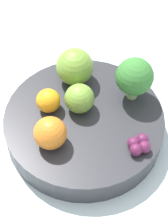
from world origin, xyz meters
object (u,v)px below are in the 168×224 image
apple_green (75,67)px  orange_back (48,101)px  broccoli (134,77)px  orange_front (50,133)px  grape_cluster (139,145)px  bowl (84,124)px  apple_red (79,98)px

apple_green → orange_back: (-0.07, 0.00, -0.01)m
broccoli → orange_front: size_ratio=1.55×
apple_green → grape_cluster: 0.16m
bowl → apple_red: 0.05m
broccoli → orange_front: 0.15m
bowl → grape_cluster: size_ratio=7.11×
apple_red → apple_green: apple_green is taller
orange_front → orange_back: (0.05, 0.04, -0.01)m
orange_back → apple_green: bearing=-2.4°
apple_green → orange_back: 0.07m
bowl → broccoli: bearing=-31.3°
orange_back → grape_cluster: size_ratio=1.08×
broccoli → grape_cluster: bearing=-148.8°
bowl → grape_cluster: grape_cluster is taller
broccoli → apple_red: 0.09m
orange_front → orange_back: orange_front is taller
apple_green → orange_front: (-0.12, -0.03, -0.01)m
bowl → orange_back: orange_back is taller
bowl → apple_green: 0.09m
orange_back → broccoli: bearing=-48.3°
orange_back → grape_cluster: 0.15m
broccoli → apple_red: broccoli is taller
bowl → orange_front: bearing=166.0°
apple_red → apple_green: 0.06m
orange_back → bowl: bearing=-75.1°
apple_red → grape_cluster: bearing=-101.3°
apple_red → grape_cluster: (-0.02, -0.11, -0.01)m
broccoli → apple_green: (-0.02, 0.09, -0.01)m
apple_red → apple_green: bearing=37.9°
bowl → grape_cluster: (-0.01, -0.09, 0.03)m
broccoli → orange_back: size_ratio=1.97×
broccoli → orange_back: (-0.09, 0.10, -0.02)m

